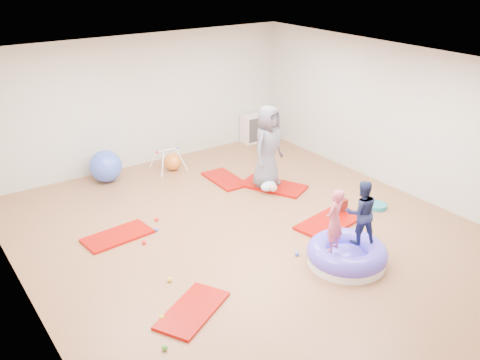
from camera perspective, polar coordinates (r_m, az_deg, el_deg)
room at (r=8.34m, az=1.17°, el=2.47°), size 7.01×8.01×2.81m
gym_mat_front_left at (r=7.25m, az=-5.10°, el=-13.68°), size 1.23×1.02×0.05m
gym_mat_mid_left at (r=9.11m, az=-12.93°, el=-5.84°), size 1.16×0.67×0.05m
gym_mat_center_back at (r=11.00m, az=-1.61°, el=0.07°), size 0.57×1.09×0.04m
gym_mat_right at (r=9.43m, az=9.57°, el=-4.44°), size 1.36×0.84×0.05m
gym_mat_rear_right at (r=10.70m, az=3.57°, el=-0.64°), size 1.13×1.41×0.05m
inflatable_cushion at (r=8.28m, az=11.32°, el=-7.83°), size 1.21×1.21×0.38m
child_pink at (r=7.82m, az=10.06°, el=-3.94°), size 0.41×0.34×0.97m
child_navy at (r=8.10m, az=12.84°, el=-3.07°), size 0.61×0.56×1.00m
adult_caregiver at (r=10.37m, az=2.97°, el=3.59°), size 0.93×0.76×1.63m
infant at (r=10.36m, az=3.16°, el=-0.70°), size 0.33×0.34×0.20m
ball_pit_balls at (r=8.36m, az=-3.50°, el=-7.95°), size 5.08×3.09×0.07m
exercise_ball_blue at (r=11.18m, az=-14.13°, el=1.43°), size 0.66×0.66×0.66m
exercise_ball_orange at (r=11.55m, az=-7.19°, el=1.96°), size 0.38×0.38×0.38m
infant_play_gym at (r=11.44m, az=-7.73°, el=2.48°), size 0.65×0.61×0.50m
cube_shelf at (r=13.17m, az=1.64°, el=5.58°), size 0.69×0.34×0.69m
balance_disc at (r=10.15m, az=14.38°, el=-2.70°), size 0.37×0.37×0.08m
backpack at (r=9.76m, az=10.63°, el=-2.81°), size 0.24×0.15×0.27m
yellow_toy at (r=7.46m, az=-4.14°, el=-12.50°), size 0.18×0.18×0.03m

